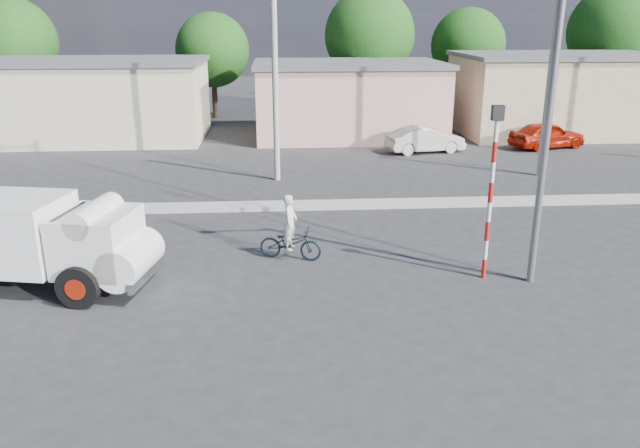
{
  "coord_description": "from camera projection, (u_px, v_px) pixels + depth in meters",
  "views": [
    {
      "loc": [
        -1.97,
        -12.83,
        6.29
      ],
      "look_at": [
        -0.93,
        2.2,
        1.3
      ],
      "focal_mm": 35.0,
      "sensor_mm": 36.0,
      "label": 1
    }
  ],
  "objects": [
    {
      "name": "median",
      "position": [
        335.0,
        205.0,
        21.81
      ],
      "size": [
        40.0,
        0.8,
        0.16
      ],
      "primitive_type": "cube",
      "color": "#99968E",
      "rests_on": "ground"
    },
    {
      "name": "car_red",
      "position": [
        547.0,
        135.0,
        31.51
      ],
      "size": [
        4.2,
        2.64,
        1.33
      ],
      "primitive_type": "imported",
      "rotation": [
        0.0,
        0.0,
        1.86
      ],
      "color": "#9A1404",
      "rests_on": "ground"
    },
    {
      "name": "bicycle",
      "position": [
        290.0,
        243.0,
        16.98
      ],
      "size": [
        1.82,
        1.07,
        0.91
      ],
      "primitive_type": "imported",
      "rotation": [
        0.0,
        0.0,
        1.28
      ],
      "color": "black",
      "rests_on": "ground"
    },
    {
      "name": "streetlight",
      "position": [
        546.0,
        80.0,
        14.11
      ],
      "size": [
        2.34,
        0.22,
        9.0
      ],
      "color": "slate",
      "rests_on": "ground"
    },
    {
      "name": "tree_row",
      "position": [
        365.0,
        39.0,
        39.88
      ],
      "size": [
        43.62,
        7.43,
        8.42
      ],
      "color": "#38281E",
      "rests_on": "ground"
    },
    {
      "name": "ground_plane",
      "position": [
        367.0,
        307.0,
        14.26
      ],
      "size": [
        120.0,
        120.0,
        0.0
      ],
      "primitive_type": "plane",
      "color": "#29292C",
      "rests_on": "ground"
    },
    {
      "name": "truck",
      "position": [
        39.0,
        239.0,
        14.93
      ],
      "size": [
        5.73,
        3.0,
        2.25
      ],
      "rotation": [
        0.0,
        0.0,
        -0.2
      ],
      "color": "black",
      "rests_on": "ground"
    },
    {
      "name": "utility_poles",
      "position": [
        408.0,
        77.0,
        24.56
      ],
      "size": [
        35.4,
        0.24,
        8.0
      ],
      "color": "#99968E",
      "rests_on": "ground"
    },
    {
      "name": "building_row",
      "position": [
        332.0,
        97.0,
        34.5
      ],
      "size": [
        37.8,
        7.3,
        4.44
      ],
      "color": "beige",
      "rests_on": "ground"
    },
    {
      "name": "traffic_pole",
      "position": [
        492.0,
        179.0,
        15.08
      ],
      "size": [
        0.28,
        0.18,
        4.36
      ],
      "color": "red",
      "rests_on": "ground"
    },
    {
      "name": "cyclist",
      "position": [
        290.0,
        233.0,
        16.88
      ],
      "size": [
        0.51,
        0.64,
        1.52
      ],
      "primitive_type": "imported",
      "rotation": [
        0.0,
        0.0,
        1.28
      ],
      "color": "silver",
      "rests_on": "ground"
    },
    {
      "name": "car_cream",
      "position": [
        425.0,
        140.0,
        30.52
      ],
      "size": [
        4.0,
        2.04,
        1.26
      ],
      "primitive_type": "imported",
      "rotation": [
        0.0,
        0.0,
        1.76
      ],
      "color": "beige",
      "rests_on": "ground"
    }
  ]
}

